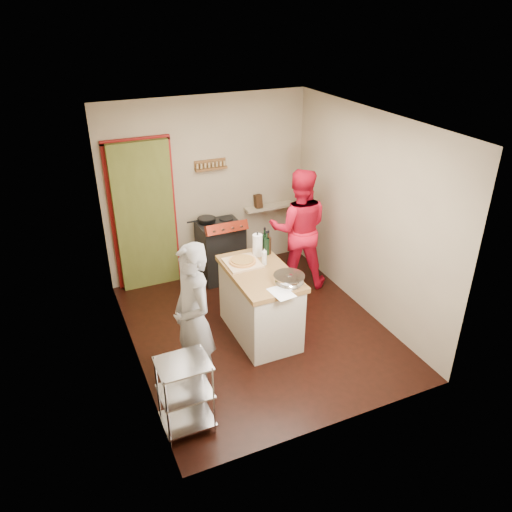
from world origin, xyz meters
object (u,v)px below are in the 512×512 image
Objects in this scene: stove at (221,250)px; person_red at (299,229)px; person_stripe at (193,319)px; island at (260,301)px; wire_shelving at (185,392)px.

stove is 0.58× the size of person_red.
island is at bearing 111.17° from person_stripe.
stove is 1.52m from island.
stove is 2.34m from person_stripe.
stove is 2.94m from wire_shelving.
person_stripe reaches higher than island.
stove is 1.20m from person_red.
wire_shelving is 0.48× the size of person_stripe.
stove is 0.78× the size of island.
island is at bearing -91.95° from stove.
person_red is (2.28, 2.03, 0.42)m from wire_shelving.
island is 0.75× the size of person_red.
person_red is at bearing 118.72° from person_stripe.
wire_shelving is 1.69m from island.
wire_shelving is at bearing -33.89° from person_stripe.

